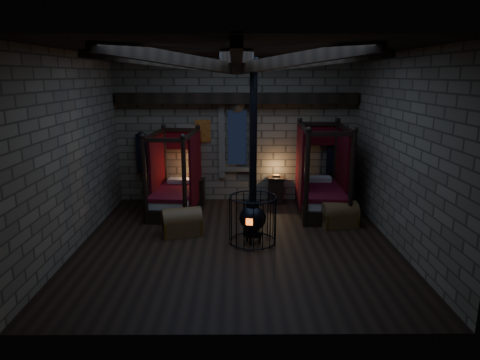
{
  "coord_description": "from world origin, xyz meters",
  "views": [
    {
      "loc": [
        0.01,
        -9.04,
        3.7
      ],
      "look_at": [
        0.07,
        0.6,
        1.32
      ],
      "focal_mm": 32.0,
      "sensor_mm": 36.0,
      "label": 1
    }
  ],
  "objects_px": {
    "bed_left": "(175,192)",
    "bed_right": "(321,192)",
    "trunk_left": "(182,223)",
    "stove": "(253,215)",
    "trunk_right": "(339,215)"
  },
  "relations": [
    {
      "from": "bed_left",
      "to": "stove",
      "type": "xyz_separation_m",
      "value": [
        2.05,
        -2.3,
        0.1
      ]
    },
    {
      "from": "trunk_left",
      "to": "stove",
      "type": "xyz_separation_m",
      "value": [
        1.66,
        -0.53,
        0.35
      ]
    },
    {
      "from": "bed_left",
      "to": "trunk_left",
      "type": "xyz_separation_m",
      "value": [
        0.4,
        -1.77,
        -0.25
      ]
    },
    {
      "from": "bed_left",
      "to": "trunk_right",
      "type": "height_order",
      "value": "bed_left"
    },
    {
      "from": "stove",
      "to": "bed_left",
      "type": "bearing_deg",
      "value": 148.22
    },
    {
      "from": "bed_left",
      "to": "trunk_left",
      "type": "relative_size",
      "value": 2.15
    },
    {
      "from": "trunk_left",
      "to": "trunk_right",
      "type": "height_order",
      "value": "trunk_left"
    },
    {
      "from": "trunk_left",
      "to": "stove",
      "type": "relative_size",
      "value": 0.25
    },
    {
      "from": "trunk_right",
      "to": "stove",
      "type": "xyz_separation_m",
      "value": [
        -2.2,
        -1.08,
        0.36
      ]
    },
    {
      "from": "bed_left",
      "to": "bed_right",
      "type": "relative_size",
      "value": 0.93
    },
    {
      "from": "trunk_right",
      "to": "stove",
      "type": "bearing_deg",
      "value": -165.33
    },
    {
      "from": "trunk_right",
      "to": "bed_right",
      "type": "bearing_deg",
      "value": 91.02
    },
    {
      "from": "trunk_left",
      "to": "stove",
      "type": "height_order",
      "value": "stove"
    },
    {
      "from": "trunk_right",
      "to": "bed_left",
      "type": "bearing_deg",
      "value": 152.49
    },
    {
      "from": "bed_right",
      "to": "trunk_left",
      "type": "height_order",
      "value": "bed_right"
    }
  ]
}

